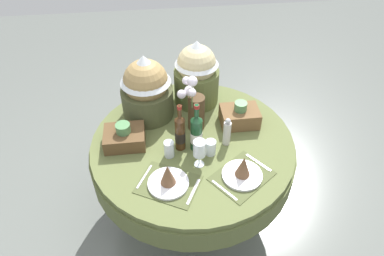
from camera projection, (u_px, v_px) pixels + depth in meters
ground at (192, 209)px, 2.80m from camera, size 8.00×8.00×0.00m
dining_table at (193, 155)px, 2.38m from camera, size 1.36×1.36×0.77m
place_setting_left at (168, 179)px, 1.98m from camera, size 0.42×0.39×0.16m
place_setting_right at (243, 171)px, 2.03m from camera, size 0.43×0.41×0.16m
flower_vase at (194, 107)px, 2.26m from camera, size 0.18×0.21×0.42m
wine_bottle_left at (180, 132)px, 2.15m from camera, size 0.07×0.07×0.34m
wine_bottle_centre at (196, 133)px, 2.15m from camera, size 0.08×0.08×0.35m
wine_glass_right at (199, 149)px, 2.04m from camera, size 0.08×0.08×0.19m
tumbler_near_left at (169, 149)px, 2.15m from camera, size 0.06×0.06×0.11m
tumbler_near_right at (211, 147)px, 2.17m from camera, size 0.07×0.07×0.10m
pepper_mill at (227, 132)px, 2.21m from camera, size 0.05×0.05×0.21m
gift_tub_back_left at (146, 85)px, 2.34m from camera, size 0.36×0.36×0.47m
gift_tub_back_centre at (197, 71)px, 2.45m from camera, size 0.32×0.32×0.49m
woven_basket_side_left at (125, 137)px, 2.23m from camera, size 0.26×0.21×0.16m
woven_basket_side_right at (240, 116)px, 2.38m from camera, size 0.26×0.19×0.18m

